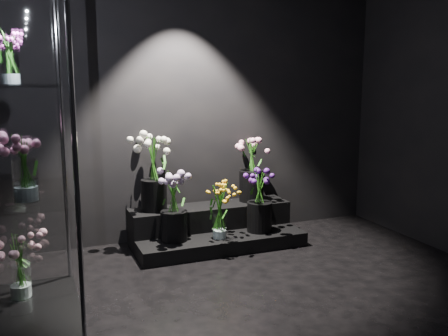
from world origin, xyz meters
TOP-DOWN VIEW (x-y plane):
  - floor at (0.00, 0.00)m, footprint 4.00×4.00m
  - wall_back at (0.00, 2.00)m, footprint 4.00×0.00m
  - display_riser at (0.06, 1.68)m, footprint 1.62×0.72m
  - display_case at (-1.66, 0.55)m, footprint 0.63×1.05m
  - bouquet_orange_bells at (0.01, 1.41)m, footprint 0.34×0.34m
  - bouquet_lilac at (-0.40, 1.50)m, footprint 0.42×0.42m
  - bouquet_purple at (0.46, 1.47)m, footprint 0.39×0.39m
  - bouquet_cream_roses at (-0.51, 1.79)m, footprint 0.53×0.53m
  - bouquet_pink_roses at (0.52, 1.79)m, footprint 0.47×0.47m
  - bouquet_case_pink at (-1.64, 0.33)m, footprint 0.34×0.34m
  - bouquet_case_magenta at (-1.68, 0.72)m, footprint 0.26×0.26m
  - bouquet_case_base_pink at (-1.72, 0.78)m, footprint 0.38×0.38m

SIDE VIEW (x-z plane):
  - floor at x=0.00m, z-range 0.00..0.00m
  - display_riser at x=0.06m, z-range -0.03..0.33m
  - bouquet_case_base_pink at x=-1.72m, z-range 0.12..0.59m
  - bouquet_orange_bells at x=0.01m, z-range 0.14..0.68m
  - bouquet_purple at x=0.46m, z-range 0.16..0.78m
  - bouquet_lilac at x=-0.40m, z-range 0.17..0.83m
  - bouquet_pink_roses at x=0.52m, z-range 0.41..1.08m
  - bouquet_cream_roses at x=-0.51m, z-range 0.42..1.16m
  - bouquet_case_pink at x=-1.64m, z-range 0.91..1.32m
  - display_case at x=-1.66m, z-range 0.00..2.31m
  - wall_back at x=0.00m, z-range -0.60..3.40m
  - bouquet_case_magenta at x=-1.68m, z-range 1.59..1.93m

